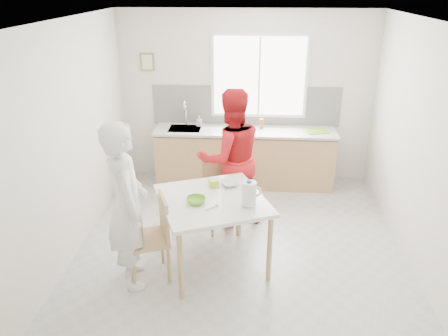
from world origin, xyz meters
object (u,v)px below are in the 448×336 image
object	(u,v)px
wine_bottle_b	(235,119)
person_white	(127,206)
chair_left	(153,234)
wine_bottle_a	(232,119)
bowl_white	(231,184)
person_red	(231,158)
dining_table	(212,206)
milk_jug	(249,193)
chair_far	(220,190)
bowl_green	(196,200)

from	to	relation	value
wine_bottle_b	person_white	bearing A→B (deg)	-110.76
chair_left	wine_bottle_a	world-z (taller)	wine_bottle_a
wine_bottle_a	bowl_white	bearing A→B (deg)	-87.35
person_red	dining_table	bearing A→B (deg)	59.74
bowl_white	dining_table	bearing A→B (deg)	-118.15
wine_bottle_b	person_red	bearing A→B (deg)	-89.96
chair_left	milk_jug	size ratio (longest dim) A/B	3.45
chair_left	person_red	xyz separation A→B (m)	(0.78, 1.28, 0.40)
bowl_white	chair_far	bearing A→B (deg)	107.05
person_red	milk_jug	distance (m)	1.20
person_white	milk_jug	size ratio (longest dim) A/B	6.58
person_white	wine_bottle_a	distance (m)	2.81
dining_table	chair_left	bearing A→B (deg)	-157.96
dining_table	wine_bottle_b	world-z (taller)	wine_bottle_b
bowl_green	dining_table	bearing A→B (deg)	36.08
bowl_green	wine_bottle_a	xyz separation A→B (m)	(0.26, 2.42, 0.19)
chair_left	bowl_green	size ratio (longest dim) A/B	4.59
person_white	chair_far	bearing A→B (deg)	-57.15
chair_left	person_red	distance (m)	1.55
chair_far	person_white	size ratio (longest dim) A/B	0.52
dining_table	person_white	size ratio (longest dim) A/B	0.79
dining_table	wine_bottle_a	world-z (taller)	wine_bottle_a
bowl_green	wine_bottle_a	world-z (taller)	wine_bottle_a
bowl_green	bowl_white	distance (m)	0.58
chair_left	milk_jug	bearing A→B (deg)	74.29
person_red	chair_far	bearing A→B (deg)	23.37
person_white	wine_bottle_b	size ratio (longest dim) A/B	6.14
milk_jug	wine_bottle_b	bearing A→B (deg)	74.00
bowl_green	chair_left	bearing A→B (deg)	-163.94
dining_table	person_red	bearing A→B (deg)	81.79
dining_table	wine_bottle_a	xyz separation A→B (m)	(0.09, 2.30, 0.31)
person_white	wine_bottle_b	world-z (taller)	person_white
person_white	wine_bottle_b	distance (m)	2.84
bowl_white	wine_bottle_a	xyz separation A→B (m)	(-0.09, 1.95, 0.19)
person_white	milk_jug	bearing A→B (deg)	-102.71
person_red	bowl_white	distance (m)	0.69
chair_far	bowl_white	bearing A→B (deg)	-94.99
wine_bottle_a	dining_table	bearing A→B (deg)	-92.34
wine_bottle_b	bowl_white	bearing A→B (deg)	-88.93
milk_jug	chair_far	bearing A→B (deg)	88.65
bowl_green	bowl_white	world-z (taller)	bowl_green
chair_far	person_white	world-z (taller)	person_white
bowl_white	milk_jug	distance (m)	0.55
person_white	bowl_white	world-z (taller)	person_white
bowl_white	person_white	bearing A→B (deg)	-146.42
person_red	bowl_green	xyz separation A→B (m)	(-0.32, -1.15, -0.03)
person_red	wine_bottle_b	distance (m)	1.28
chair_far	wine_bottle_b	distance (m)	1.51
dining_table	person_white	bearing A→B (deg)	-157.96
chair_left	milk_jug	distance (m)	1.14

